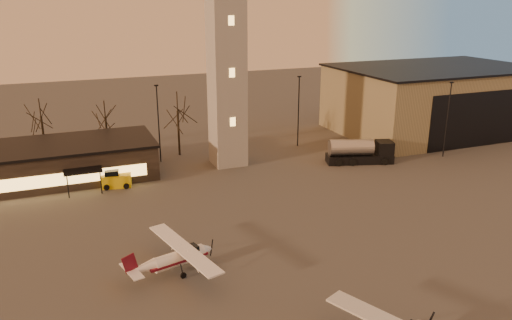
# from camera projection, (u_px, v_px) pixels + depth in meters

# --- Properties ---
(ground) EXTENTS (220.00, 220.00, 0.00)m
(ground) POSITION_uv_depth(u_px,v_px,m) (354.00, 277.00, 38.32)
(ground) COLOR #403E3B
(ground) RESTS_ON ground
(control_tower) EXTENTS (6.80, 6.80, 32.60)m
(control_tower) POSITION_uv_depth(u_px,v_px,m) (226.00, 34.00, 59.77)
(control_tower) COLOR #97948F
(control_tower) RESTS_ON ground
(hangar) EXTENTS (30.60, 20.60, 10.30)m
(hangar) POSITION_uv_depth(u_px,v_px,m) (434.00, 99.00, 79.45)
(hangar) COLOR #948761
(hangar) RESTS_ON ground
(terminal) EXTENTS (25.40, 12.20, 4.30)m
(terminal) POSITION_uv_depth(u_px,v_px,m) (44.00, 163.00, 58.12)
(terminal) COLOR black
(terminal) RESTS_ON ground
(light_poles) EXTENTS (58.50, 12.25, 10.14)m
(light_poles) POSITION_uv_depth(u_px,v_px,m) (229.00, 121.00, 64.20)
(light_poles) COLOR black
(light_poles) RESTS_ON ground
(tree_row) EXTENTS (37.20, 9.20, 8.80)m
(tree_row) POSITION_uv_depth(u_px,v_px,m) (108.00, 113.00, 66.22)
(tree_row) COLOR black
(tree_row) RESTS_ON ground
(cessna_rear) EXTENTS (7.98, 9.98, 2.75)m
(cessna_rear) POSITION_uv_depth(u_px,v_px,m) (181.00, 260.00, 39.02)
(cessna_rear) COLOR white
(cessna_rear) RESTS_ON ground
(fuel_truck) EXTENTS (8.88, 4.82, 3.17)m
(fuel_truck) POSITION_uv_depth(u_px,v_px,m) (359.00, 153.00, 64.76)
(fuel_truck) COLOR black
(fuel_truck) RESTS_ON ground
(service_cart) EXTENTS (3.47, 2.52, 2.04)m
(service_cart) POSITION_uv_depth(u_px,v_px,m) (116.00, 180.00, 56.56)
(service_cart) COLOR yellow
(service_cart) RESTS_ON ground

